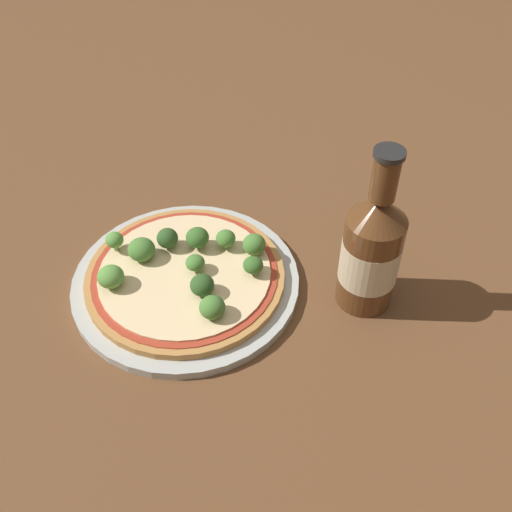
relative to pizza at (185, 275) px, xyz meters
name	(u,v)px	position (x,y,z in m)	size (l,w,h in m)	color
ground_plane	(186,294)	(0.01, -0.01, -0.02)	(3.00, 3.00, 0.00)	brown
plate	(186,282)	(0.00, 0.00, -0.01)	(0.29, 0.29, 0.01)	#B2B7B2
pizza	(185,275)	(0.00, 0.00, 0.00)	(0.25, 0.25, 0.01)	#B77F42
broccoli_floret_0	(141,249)	(-0.04, -0.04, 0.02)	(0.03, 0.03, 0.03)	#89A866
broccoli_floret_1	(253,265)	(0.04, 0.08, 0.02)	(0.03, 0.03, 0.02)	#89A866
broccoli_floret_2	(202,285)	(0.04, 0.01, 0.02)	(0.03, 0.03, 0.03)	#89A866
broccoli_floret_3	(197,238)	(-0.03, 0.03, 0.02)	(0.03, 0.03, 0.03)	#89A866
broccoli_floret_4	(167,238)	(-0.05, -0.01, 0.02)	(0.03, 0.03, 0.03)	#89A866
broccoli_floret_5	(254,245)	(0.00, 0.09, 0.02)	(0.03, 0.03, 0.03)	#89A866
broccoli_floret_6	(226,239)	(-0.02, 0.06, 0.02)	(0.03, 0.03, 0.03)	#89A866
broccoli_floret_7	(111,277)	(-0.01, -0.09, 0.02)	(0.03, 0.03, 0.03)	#89A866
broccoli_floret_8	(212,307)	(0.08, 0.01, 0.02)	(0.03, 0.03, 0.03)	#89A866
broccoli_floret_9	(115,240)	(-0.07, -0.07, 0.02)	(0.02, 0.02, 0.03)	#89A866
broccoli_floret_10	(195,263)	(0.00, 0.01, 0.02)	(0.02, 0.02, 0.02)	#89A866
beer_bottle	(371,250)	(0.11, 0.20, 0.06)	(0.07, 0.07, 0.22)	#563319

